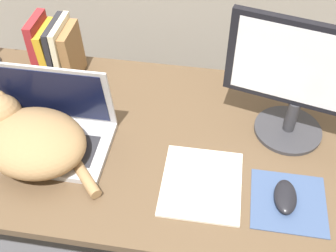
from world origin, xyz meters
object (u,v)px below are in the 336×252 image
at_px(computer_mouse, 285,197).
at_px(book_row, 57,51).
at_px(cat, 31,138).
at_px(laptop, 49,129).
at_px(notepad, 201,183).
at_px(external_monitor, 302,80).

height_order(computer_mouse, book_row, book_row).
bearing_deg(cat, laptop, 65.91).
bearing_deg(notepad, book_row, 143.53).
xyz_separation_m(laptop, book_row, (-0.08, 0.31, 0.06)).
bearing_deg(computer_mouse, laptop, 170.98).
height_order(laptop, external_monitor, external_monitor).
bearing_deg(computer_mouse, external_monitor, 86.15).
bearing_deg(book_row, notepad, -36.47).
bearing_deg(external_monitor, laptop, -167.79).
bearing_deg(cat, book_row, 97.68).
bearing_deg(external_monitor, book_row, 168.74).
xyz_separation_m(computer_mouse, book_row, (-0.77, 0.42, 0.09)).
distance_m(book_row, notepad, 0.69).
bearing_deg(notepad, laptop, 168.86).
xyz_separation_m(laptop, computer_mouse, (0.70, -0.11, -0.03)).
bearing_deg(notepad, computer_mouse, -4.54).
xyz_separation_m(external_monitor, book_row, (-0.79, 0.16, -0.10)).
distance_m(cat, computer_mouse, 0.73).
relative_size(external_monitor, computer_mouse, 3.87).
bearing_deg(external_monitor, computer_mouse, -93.85).
distance_m(cat, book_row, 0.38).
height_order(computer_mouse, notepad, computer_mouse).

